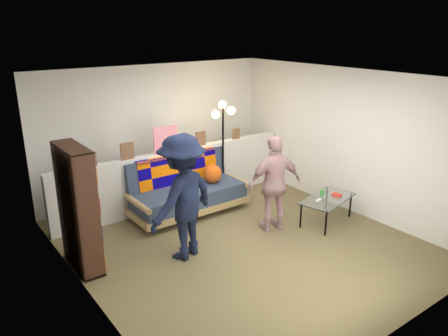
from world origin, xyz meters
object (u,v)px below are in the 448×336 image
(person_left, at_px, (183,197))
(bookshelf, at_px, (78,213))
(futon_sofa, at_px, (187,189))
(person_right, at_px, (275,184))
(coffee_table, at_px, (327,200))
(floor_lamp, at_px, (223,130))

(person_left, bearing_deg, bookshelf, -42.84)
(futon_sofa, height_order, person_right, person_right)
(bookshelf, xyz_separation_m, person_left, (1.22, -0.55, 0.10))
(coffee_table, bearing_deg, futon_sofa, 133.27)
(futon_sofa, bearing_deg, bookshelf, -161.08)
(bookshelf, distance_m, person_left, 1.35)
(bookshelf, bearing_deg, coffee_table, -15.27)
(futon_sofa, relative_size, person_left, 1.15)
(coffee_table, bearing_deg, person_left, 169.70)
(person_right, bearing_deg, coffee_table, 173.39)
(coffee_table, xyz_separation_m, floor_lamp, (-0.68, 1.89, 0.87))
(person_left, bearing_deg, coffee_table, 151.25)
(coffee_table, height_order, person_right, person_right)
(bookshelf, relative_size, coffee_table, 1.52)
(coffee_table, relative_size, person_left, 0.62)
(futon_sofa, bearing_deg, floor_lamp, 12.24)
(bookshelf, xyz_separation_m, coffee_table, (3.64, -0.99, -0.39))
(bookshelf, height_order, floor_lamp, floor_lamp)
(coffee_table, distance_m, person_left, 2.51)
(floor_lamp, relative_size, person_left, 1.02)
(person_right, bearing_deg, futon_sofa, -47.73)
(futon_sofa, bearing_deg, coffee_table, -46.73)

